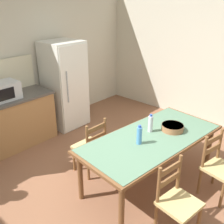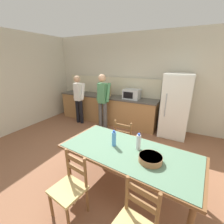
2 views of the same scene
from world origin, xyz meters
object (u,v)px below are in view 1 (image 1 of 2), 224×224
at_px(bottle_off_centre, 150,124).
at_px(chair_side_near_left, 177,201).
at_px(dining_table, 152,141).
at_px(bottle_near_centre, 139,135).
at_px(serving_bowl, 173,127).
at_px(refrigerator, 65,85).
at_px(chair_side_far_left, 91,147).
at_px(microwave, 3,91).
at_px(chair_side_near_right, 218,167).

relative_size(bottle_off_centre, chair_side_near_left, 0.30).
bearing_deg(dining_table, bottle_near_centre, 174.06).
bearing_deg(bottle_near_centre, dining_table, -5.94).
relative_size(dining_table, serving_bowl, 6.93).
bearing_deg(dining_table, refrigerator, 79.89).
height_order(refrigerator, chair_side_near_left, refrigerator).
height_order(refrigerator, chair_side_far_left, refrigerator).
relative_size(bottle_off_centre, chair_side_far_left, 0.30).
relative_size(microwave, dining_table, 0.23).
relative_size(chair_side_near_right, chair_side_far_left, 1.00).
bearing_deg(chair_side_near_left, chair_side_near_right, 2.02).
bearing_deg(dining_table, microwave, 109.26).
bearing_deg(chair_side_near_left, serving_bowl, 41.95).
distance_m(dining_table, chair_side_far_left, 0.95).
relative_size(dining_table, chair_side_far_left, 2.44).
distance_m(bottle_near_centre, bottle_off_centre, 0.39).
distance_m(microwave, bottle_off_centre, 2.54).
bearing_deg(bottle_near_centre, chair_side_near_left, -111.01).
xyz_separation_m(microwave, chair_side_far_left, (0.46, -1.62, -0.65)).
xyz_separation_m(microwave, serving_bowl, (1.22, -2.56, -0.27)).
xyz_separation_m(refrigerator, serving_bowl, (-0.07, -2.55, -0.07)).
height_order(dining_table, bottle_off_centre, bottle_off_centre).
relative_size(serving_bowl, chair_side_near_left, 0.35).
distance_m(refrigerator, microwave, 1.31).
distance_m(dining_table, chair_side_near_left, 0.95).
bearing_deg(refrigerator, dining_table, -100.11).
distance_m(refrigerator, chair_side_far_left, 1.86).
height_order(dining_table, chair_side_near_right, chair_side_near_right).
height_order(microwave, dining_table, microwave).
height_order(refrigerator, microwave, refrigerator).
distance_m(chair_side_near_right, chair_side_far_left, 1.84).
xyz_separation_m(chair_side_near_right, chair_side_far_left, (-0.79, 1.66, 0.00)).
height_order(microwave, chair_side_near_right, microwave).
xyz_separation_m(bottle_near_centre, serving_bowl, (0.63, -0.14, -0.07)).
bearing_deg(microwave, bottle_near_centre, -76.27).
bearing_deg(bottle_off_centre, chair_side_far_left, 125.41).
height_order(microwave, bottle_near_centre, microwave).
relative_size(bottle_near_centre, chair_side_near_right, 0.30).
xyz_separation_m(bottle_near_centre, chair_side_far_left, (-0.13, 0.80, -0.45)).
relative_size(serving_bowl, chair_side_near_right, 0.35).
relative_size(dining_table, chair_side_near_right, 2.44).
bearing_deg(dining_table, bottle_off_centre, 43.26).
bearing_deg(bottle_off_centre, chair_side_near_right, -73.48).
xyz_separation_m(bottle_off_centre, serving_bowl, (0.24, -0.22, -0.07)).
bearing_deg(chair_side_far_left, bottle_off_centre, 127.12).
height_order(refrigerator, bottle_near_centre, refrigerator).
bearing_deg(serving_bowl, chair_side_far_left, 128.71).
bearing_deg(chair_side_far_left, serving_bowl, 130.42).
relative_size(bottle_near_centre, chair_side_near_left, 0.30).
distance_m(microwave, chair_side_near_left, 3.26).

